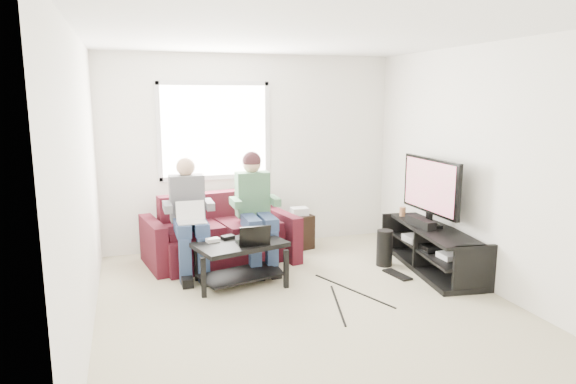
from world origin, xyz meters
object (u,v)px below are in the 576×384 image
Objects in this scene: coffee_table at (240,253)px; tv at (431,188)px; sofa at (219,237)px; subwoofer at (384,248)px; end_table at (299,230)px; tv_stand at (432,251)px.

coffee_table is 0.97× the size of tv.
sofa is at bearing 155.90° from tv.
coffee_table reaches higher than subwoofer.
coffee_table is at bearing -85.21° from sofa.
sofa is 4.31× the size of subwoofer.
end_table is at bearing 46.12° from coffee_table.
tv is at bearing -24.10° from sofa.
tv is 2.48× the size of subwoofer.
coffee_table is (0.07, -0.89, 0.04)m from sofa.
end_table reaches higher than tv_stand.
sofa is 0.89m from coffee_table.
coffee_table is at bearing 176.06° from tv.
tv reaches higher than sofa.
end_table reaches higher than coffee_table.
tv is at bearing -46.37° from end_table.
sofa reaches higher than coffee_table.
coffee_table is at bearing 173.55° from tv_stand.
sofa is at bearing -169.33° from end_table.
end_table is (-0.76, 1.02, 0.03)m from subwoofer.
sofa is 1.16m from end_table.
coffee_table is at bearing -177.22° from subwoofer.
sofa reaches higher than tv_stand.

